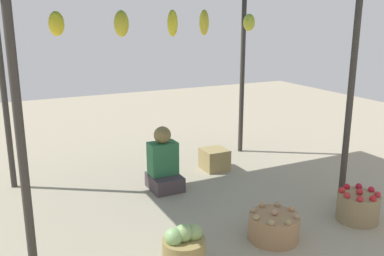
% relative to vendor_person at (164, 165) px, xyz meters
% --- Properties ---
extents(ground_plane, '(14.00, 14.00, 0.00)m').
position_rel_vendor_person_xyz_m(ground_plane, '(0.00, -0.20, -0.30)').
color(ground_plane, '#9F947C').
extents(market_stall_structure, '(3.61, 2.43, 2.35)m').
position_rel_vendor_person_xyz_m(market_stall_structure, '(-0.01, -0.20, 1.89)').
color(market_stall_structure, '#38332D').
rests_on(market_stall_structure, ground).
extents(vendor_person, '(0.36, 0.44, 0.78)m').
position_rel_vendor_person_xyz_m(vendor_person, '(0.00, 0.00, 0.00)').
color(vendor_person, '#41373C').
rests_on(vendor_person, ground).
extents(basket_cabbages, '(0.36, 0.36, 0.41)m').
position_rel_vendor_person_xyz_m(basket_cabbages, '(-0.53, -1.70, -0.12)').
color(basket_cabbages, olive).
rests_on(basket_cabbages, ground).
extents(basket_potatoes, '(0.48, 0.48, 0.30)m').
position_rel_vendor_person_xyz_m(basket_potatoes, '(0.46, -1.61, -0.17)').
color(basket_potatoes, '#9B7651').
rests_on(basket_potatoes, ground).
extents(basket_red_apples, '(0.42, 0.42, 0.35)m').
position_rel_vendor_person_xyz_m(basket_red_apples, '(1.47, -1.68, -0.15)').
color(basket_red_apples, '#8B7652').
rests_on(basket_red_apples, ground).
extents(wooden_crate_near_vendor, '(0.33, 0.34, 0.29)m').
position_rel_vendor_person_xyz_m(wooden_crate_near_vendor, '(0.89, 0.32, -0.15)').
color(wooden_crate_near_vendor, '#9E8751').
rests_on(wooden_crate_near_vendor, ground).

